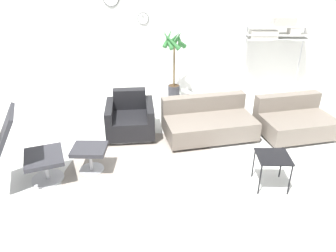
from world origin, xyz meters
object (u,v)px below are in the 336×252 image
Objects in this scene: side_table at (273,159)px; shelf_unit at (277,31)px; ottoman at (90,153)px; lounge_chair at (11,140)px; couch_second at (294,121)px; potted_plant at (174,63)px; couch_low at (208,123)px; armchair_red at (130,120)px.

shelf_unit is at bearing 76.06° from side_table.
lounge_chair is at bearing -157.88° from ottoman.
shelf_unit reaches higher than lounge_chair.
potted_plant is at bearing -51.18° from couch_second.
side_table is (-0.80, -1.52, 0.18)m from couch_second.
lounge_chair reaches higher than side_table.
couch_low reaches higher than ottoman.
armchair_red reaches higher than couch_low.
armchair_red is at bearing -113.97° from potted_plant.
side_table is at bearing 68.68° from lounge_chair.
couch_second is 0.92× the size of potted_plant.
ottoman is 0.53× the size of armchair_red.
couch_low reaches higher than side_table.
couch_low and couch_second have the same top height.
couch_low is at bearing 172.30° from armchair_red.
potted_plant is (0.75, 1.68, 0.54)m from armchair_red.
side_table is at bearing -103.94° from shelf_unit.
side_table is at bearing -7.12° from ottoman.
lounge_chair is 4.50m from couch_second.
armchair_red is (0.44, 1.15, -0.01)m from ottoman.
shelf_unit is at bearing -153.28° from armchair_red.
lounge_chair is 2.57× the size of side_table.
shelf_unit is at bearing 106.86° from lounge_chair.
couch_second is at bearing -37.48° from potted_plant.
ottoman is at bearing -112.80° from potted_plant.
couch_low is at bearing -70.37° from potted_plant.
couch_second is 2.97× the size of side_table.
lounge_chair reaches higher than couch_low.
potted_plant is (-2.12, 1.62, 0.58)m from couch_second.
shelf_unit reaches higher than couch_low.
ottoman is 1.23m from armchair_red.
lounge_chair is 0.86× the size of couch_second.
ottoman is at bearing 172.88° from side_table.
lounge_chair reaches higher than couch_second.
armchair_red is 1.36m from couch_low.
armchair_red is 0.60× the size of potted_plant.
lounge_chair is 2.49× the size of ottoman.
armchair_red is 1.92m from potted_plant.
armchair_red is at bearing 68.93° from ottoman.
lounge_chair reaches higher than armchair_red.
lounge_chair is 0.65× the size of shelf_unit.
shelf_unit reaches higher than ottoman.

